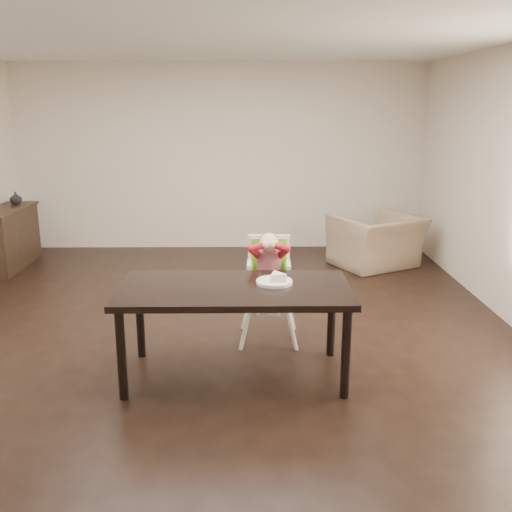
# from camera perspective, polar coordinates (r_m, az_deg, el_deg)

# --- Properties ---
(ground) EXTENTS (7.00, 7.00, 0.00)m
(ground) POSITION_cam_1_polar(r_m,az_deg,el_deg) (5.43, -5.13, -8.05)
(ground) COLOR black
(ground) RESTS_ON ground
(room_walls) EXTENTS (6.02, 7.02, 2.71)m
(room_walls) POSITION_cam_1_polar(r_m,az_deg,el_deg) (5.01, -5.63, 11.88)
(room_walls) COLOR beige
(room_walls) RESTS_ON ground
(dining_table) EXTENTS (1.80, 0.90, 0.75)m
(dining_table) POSITION_cam_1_polar(r_m,az_deg,el_deg) (4.45, -2.15, -4.05)
(dining_table) COLOR black
(dining_table) RESTS_ON ground
(high_chair) EXTENTS (0.44, 0.44, 1.01)m
(high_chair) POSITION_cam_1_polar(r_m,az_deg,el_deg) (5.16, 1.29, -0.86)
(high_chair) COLOR white
(high_chair) RESTS_ON ground
(plate) EXTENTS (0.34, 0.34, 0.08)m
(plate) POSITION_cam_1_polar(r_m,az_deg,el_deg) (4.49, 1.94, -2.40)
(plate) COLOR white
(plate) RESTS_ON dining_table
(armchair) EXTENTS (1.26, 1.10, 0.92)m
(armchair) POSITION_cam_1_polar(r_m,az_deg,el_deg) (7.76, 12.00, 2.30)
(armchair) COLOR #9C8063
(armchair) RESTS_ON ground
(sideboard) EXTENTS (0.44, 1.26, 0.79)m
(sideboard) POSITION_cam_1_polar(r_m,az_deg,el_deg) (8.26, -23.53, 1.66)
(sideboard) COLOR black
(sideboard) RESTS_ON ground
(vase) EXTENTS (0.20, 0.21, 0.16)m
(vase) POSITION_cam_1_polar(r_m,az_deg,el_deg) (8.52, -22.90, 5.36)
(vase) COLOR #99999E
(vase) RESTS_ON sideboard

